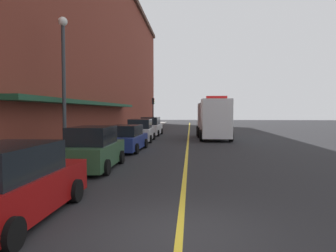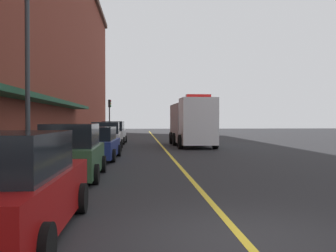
{
  "view_description": "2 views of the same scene",
  "coord_description": "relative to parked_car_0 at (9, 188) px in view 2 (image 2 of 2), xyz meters",
  "views": [
    {
      "loc": [
        0.22,
        -6.24,
        2.56
      ],
      "look_at": [
        -2.35,
        28.14,
        0.85
      ],
      "focal_mm": 32.57,
      "sensor_mm": 36.0,
      "label": 1
    },
    {
      "loc": [
        -1.73,
        -6.03,
        2.0
      ],
      "look_at": [
        0.78,
        26.25,
        1.49
      ],
      "focal_mm": 39.33,
      "sensor_mm": 36.0,
      "label": 2
    }
  ],
  "objects": [
    {
      "name": "ground_plane",
      "position": [
        3.95,
        24.59,
        -0.84
      ],
      "size": [
        112.0,
        112.0,
        0.0
      ],
      "primitive_type": "plane",
      "color": "#232326"
    },
    {
      "name": "sidewalk_left",
      "position": [
        -2.25,
        24.59,
        -0.77
      ],
      "size": [
        2.4,
        70.0,
        0.15
      ],
      "primitive_type": "cube",
      "color": "gray",
      "rests_on": "ground"
    },
    {
      "name": "lane_center_stripe",
      "position": [
        3.95,
        24.59,
        -0.84
      ],
      "size": [
        0.16,
        70.0,
        0.01
      ],
      "primitive_type": "cube",
      "color": "gold",
      "rests_on": "ground"
    },
    {
      "name": "parked_car_0",
      "position": [
        0.0,
        0.0,
        0.0
      ],
      "size": [
        2.15,
        4.9,
        1.8
      ],
      "rotation": [
        0.0,
        0.0,
        1.56
      ],
      "color": "maroon",
      "rests_on": "ground"
    },
    {
      "name": "parked_car_1",
      "position": [
        -0.09,
        6.39,
        0.03
      ],
      "size": [
        2.09,
        4.37,
        1.88
      ],
      "rotation": [
        0.0,
        0.0,
        1.58
      ],
      "color": "#2D5133",
      "rests_on": "ground"
    },
    {
      "name": "parked_car_2",
      "position": [
        0.08,
        12.55,
        -0.06
      ],
      "size": [
        2.21,
        4.85,
        1.66
      ],
      "rotation": [
        0.0,
        0.0,
        1.54
      ],
      "color": "navy",
      "rests_on": "ground"
    },
    {
      "name": "parked_car_3",
      "position": [
        -0.03,
        18.62,
        0.03
      ],
      "size": [
        2.22,
        4.59,
        1.88
      ],
      "rotation": [
        0.0,
        0.0,
        1.59
      ],
      "color": "silver",
      "rests_on": "ground"
    },
    {
      "name": "parked_car_4",
      "position": [
        0.01,
        25.05,
        0.05
      ],
      "size": [
        2.17,
        4.79,
        1.92
      ],
      "rotation": [
        0.0,
        0.0,
        1.55
      ],
      "color": "silver",
      "rests_on": "ground"
    },
    {
      "name": "box_truck",
      "position": [
        6.22,
        21.74,
        0.96
      ],
      "size": [
        2.94,
        7.99,
        3.8
      ],
      "rotation": [
        0.0,
        0.0,
        -1.54
      ],
      "color": "silver",
      "rests_on": "ground"
    },
    {
      "name": "parking_meter_0",
      "position": [
        -1.4,
        24.38,
        0.22
      ],
      "size": [
        0.14,
        0.18,
        1.33
      ],
      "color": "#4C4C51",
      "rests_on": "sidewalk_left"
    },
    {
      "name": "parking_meter_1",
      "position": [
        -1.4,
        26.48,
        0.22
      ],
      "size": [
        0.14,
        0.18,
        1.33
      ],
      "color": "#4C4C51",
      "rests_on": "sidewalk_left"
    },
    {
      "name": "street_lamp_left",
      "position": [
        -2.0,
        7.83,
        3.56
      ],
      "size": [
        0.44,
        0.44,
        6.94
      ],
      "color": "#33383D",
      "rests_on": "sidewalk_left"
    },
    {
      "name": "traffic_light_near",
      "position": [
        -1.34,
        37.74,
        2.31
      ],
      "size": [
        0.38,
        0.36,
        4.3
      ],
      "color": "#232326",
      "rests_on": "sidewalk_left"
    }
  ]
}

